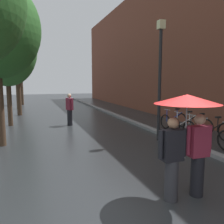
# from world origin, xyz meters

# --- Properties ---
(ground_plane) EXTENTS (80.00, 80.00, 0.00)m
(ground_plane) POSITION_xyz_m (0.00, 0.00, 0.00)
(ground_plane) COLOR #26282B
(building_facade) EXTENTS (8.00, 36.00, 9.29)m
(building_facade) POSITION_xyz_m (10.00, 10.00, 4.65)
(building_facade) COLOR brown
(building_facade) RESTS_ON ground
(kerb_strip) EXTENTS (0.30, 36.00, 0.12)m
(kerb_strip) POSITION_xyz_m (3.20, 10.00, 0.06)
(kerb_strip) COLOR slate
(kerb_strip) RESTS_ON ground
(street_tree_2) EXTENTS (2.94, 2.94, 5.81)m
(street_tree_2) POSITION_xyz_m (-3.08, 9.66, 3.91)
(street_tree_2) COLOR #473323
(street_tree_2) RESTS_ON ground
(street_tree_3) EXTENTS (2.27, 2.27, 5.12)m
(street_tree_3) POSITION_xyz_m (-2.80, 13.51, 3.83)
(street_tree_3) COLOR #473323
(street_tree_3) RESTS_ON ground
(street_tree_4) EXTENTS (2.54, 2.54, 5.62)m
(street_tree_4) POSITION_xyz_m (-3.06, 17.30, 4.10)
(street_tree_4) COLOR #473323
(street_tree_4) RESTS_ON ground
(street_tree_5) EXTENTS (2.21, 2.21, 5.43)m
(street_tree_5) POSITION_xyz_m (-2.86, 21.00, 4.10)
(street_tree_5) COLOR #473323
(street_tree_5) RESTS_ON ground
(parked_bicycle_1) EXTENTS (1.14, 0.80, 0.96)m
(parked_bicycle_1) POSITION_xyz_m (4.43, 3.66, 0.38)
(parked_bicycle_1) COLOR black
(parked_bicycle_1) RESTS_ON ground
(parked_bicycle_2) EXTENTS (1.17, 0.85, 0.96)m
(parked_bicycle_2) POSITION_xyz_m (4.51, 4.56, 0.38)
(parked_bicycle_2) COLOR black
(parked_bicycle_2) RESTS_ON ground
(parked_bicycle_3) EXTENTS (1.10, 0.74, 0.96)m
(parked_bicycle_3) POSITION_xyz_m (4.47, 5.37, 0.38)
(parked_bicycle_3) COLOR black
(parked_bicycle_3) RESTS_ON ground
(parked_bicycle_4) EXTENTS (1.15, 0.82, 0.96)m
(parked_bicycle_4) POSITION_xyz_m (4.56, 6.39, 0.38)
(parked_bicycle_4) COLOR black
(parked_bicycle_4) RESTS_ON ground
(couple_under_umbrella) EXTENTS (1.24, 1.24, 2.04)m
(couple_under_umbrella) POSITION_xyz_m (0.75, 0.44, 1.42)
(couple_under_umbrella) COLOR #2D2D33
(couple_under_umbrella) RESTS_ON ground
(street_lamp_post) EXTENTS (0.24, 0.24, 4.50)m
(street_lamp_post) POSITION_xyz_m (2.60, 4.54, 2.62)
(street_lamp_post) COLOR black
(street_lamp_post) RESTS_ON ground
(pedestrian_walking_midground) EXTENTS (0.35, 0.56, 1.65)m
(pedestrian_walking_midground) POSITION_xyz_m (-0.17, 8.73, 0.84)
(pedestrian_walking_midground) COLOR black
(pedestrian_walking_midground) RESTS_ON ground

